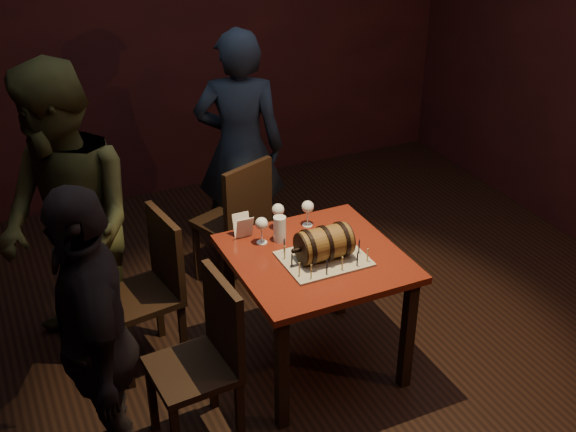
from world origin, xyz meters
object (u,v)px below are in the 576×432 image
Objects in this scene: barrel_cake at (324,244)px; person_left_front at (95,341)px; pint_of_ale at (280,229)px; person_left_rear at (68,226)px; pub_table at (316,272)px; wine_glass_right at (308,208)px; chair_left_rear at (152,282)px; wine_glass_left at (262,225)px; wine_glass_mid at (278,211)px; chair_left_front at (207,354)px; person_back at (240,149)px; chair_back at (238,217)px.

person_left_front is (-1.27, -0.21, -0.07)m from barrel_cake.
person_left_rear is (-1.08, 0.38, 0.08)m from pint_of_ale.
pub_table is 0.50× the size of person_left_rear.
barrel_cake is 0.19× the size of person_left_rear.
wine_glass_right is 0.99m from chair_left_rear.
wine_glass_mid is at bearing 36.04° from wine_glass_left.
pub_table is 0.97× the size of chair_left_rear.
person_left_front is at bearing -156.57° from wine_glass_right.
wine_glass_mid is 1.34m from person_left_front.
chair_left_front is at bearing -135.45° from wine_glass_left.
chair_left_rear is (-0.59, 0.21, -0.35)m from wine_glass_left.
person_back is at bearing 79.72° from pint_of_ale.
person_back is at bearing 87.12° from barrel_cake.
wine_glass_left is 0.10× the size of person_left_front.
person_left_rear reaches higher than wine_glass_right.
person_left_rear reaches higher than person_left_front.
person_left_front is at bearing -133.32° from chair_back.
chair_back is (-0.01, 0.62, -0.34)m from wine_glass_mid.
pub_table is at bearing 19.98° from chair_left_front.
pint_of_ale is 0.79m from chair_left_rear.
barrel_cake is at bearing -78.59° from wine_glass_mid.
pub_table is 0.94m from chair_left_rear.
person_left_rear reaches higher than chair_left_front.
barrel_cake reaches higher than pub_table.
person_left_rear reaches higher than wine_glass_left.
chair_left_rear is at bearing 150.50° from pub_table.
chair_left_rear is at bearing 147.93° from barrel_cake.
wine_glass_mid is at bearing 100.68° from pub_table.
chair_back is (-0.18, 0.66, -0.35)m from wine_glass_right.
chair_back is 1.23m from person_left_rear.
chair_back is at bearing 35.08° from chair_left_rear.
barrel_cake is 1.03m from chair_left_rear.
wine_glass_left is 1.07× the size of pint_of_ale.
chair_left_rear is 0.73m from chair_left_front.
person_left_rear reaches higher than wine_glass_mid.
chair_left_rear is at bearing 171.97° from wine_glass_mid.
barrel_cake is 2.10× the size of wine_glass_mid.
wine_glass_mid is 0.17× the size of chair_back.
pint_of_ale is (-0.05, -0.13, -0.04)m from wine_glass_mid.
person_left_rear reaches higher than chair_back.
chair_back and chair_left_rear have the same top height.
person_left_rear is at bearing -178.31° from person_left_front.
person_back is at bearing 90.96° from wine_glass_right.
pub_table is 6.00× the size of pint_of_ale.
person_back is at bearing 86.28° from pub_table.
person_left_rear is (-1.13, 0.26, 0.04)m from wine_glass_mid.
wine_glass_left is at bearing 131.49° from pub_table.
chair_back is 1.00× the size of chair_left_front.
wine_glass_right is 1.48m from person_left_front.
person_back is (0.07, 1.39, -0.01)m from barrel_cake.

